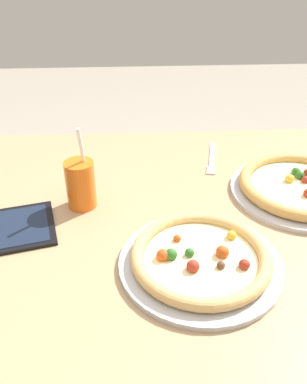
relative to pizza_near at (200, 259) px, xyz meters
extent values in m
cube|color=tan|center=(-0.07, 0.18, -0.04)|extent=(1.19, 0.95, 0.04)
cylinder|color=#826748|center=(-0.58, 0.58, -0.41)|extent=(0.07, 0.07, 0.71)
cylinder|color=#826748|center=(0.45, 0.58, -0.41)|extent=(0.07, 0.07, 0.71)
cylinder|color=#B7B7BC|center=(0.00, 0.00, -0.01)|extent=(0.33, 0.33, 0.01)
cylinder|color=beige|center=(0.00, 0.00, 0.00)|extent=(0.23, 0.23, 0.01)
torus|color=tan|center=(0.00, 0.00, 0.01)|extent=(0.28, 0.28, 0.03)
sphere|color=#2D6623|center=(-0.02, 0.01, 0.01)|extent=(0.02, 0.02, 0.02)
sphere|color=maroon|center=(0.08, -0.03, 0.01)|extent=(0.02, 0.02, 0.02)
sphere|color=brown|center=(0.03, -0.03, 0.01)|extent=(0.02, 0.02, 0.02)
sphere|color=#2D6623|center=(-0.06, 0.00, 0.01)|extent=(0.03, 0.03, 0.03)
sphere|color=#BF4C19|center=(0.04, 0.00, 0.01)|extent=(0.03, 0.03, 0.03)
sphere|color=gold|center=(0.08, 0.06, 0.01)|extent=(0.02, 0.02, 0.02)
sphere|color=maroon|center=(-0.02, -0.03, 0.01)|extent=(0.03, 0.03, 0.03)
sphere|color=#BF4C19|center=(-0.08, 0.00, 0.01)|extent=(0.03, 0.03, 0.03)
sphere|color=#BF4C19|center=(-0.04, 0.06, 0.01)|extent=(0.02, 0.02, 0.02)
cylinder|color=#B7B7BC|center=(0.30, 0.26, -0.01)|extent=(0.36, 0.36, 0.01)
cylinder|color=beige|center=(0.30, 0.26, 0.00)|extent=(0.26, 0.26, 0.01)
torus|color=tan|center=(0.30, 0.26, 0.01)|extent=(0.32, 0.32, 0.03)
sphere|color=maroon|center=(0.34, 0.31, 0.01)|extent=(0.02, 0.02, 0.02)
sphere|color=maroon|center=(0.32, 0.28, 0.01)|extent=(0.02, 0.02, 0.02)
sphere|color=gold|center=(0.28, 0.28, 0.01)|extent=(0.02, 0.02, 0.02)
sphere|color=#2D6623|center=(0.31, 0.32, 0.01)|extent=(0.02, 0.02, 0.02)
sphere|color=#2D6623|center=(0.31, 0.30, 0.01)|extent=(0.02, 0.02, 0.02)
cylinder|color=orange|center=(-0.26, 0.24, 0.04)|extent=(0.07, 0.07, 0.12)
cylinder|color=white|center=(-0.25, 0.24, 0.14)|extent=(0.01, 0.03, 0.11)
cube|color=silver|center=(0.11, 0.49, -0.02)|extent=(0.05, 0.16, 0.00)
cube|color=silver|center=(0.09, 0.39, -0.02)|extent=(0.03, 0.05, 0.00)
cube|color=black|center=(-0.43, 0.14, -0.01)|extent=(0.27, 0.22, 0.01)
cube|color=#192338|center=(-0.43, 0.14, -0.01)|extent=(0.24, 0.19, 0.00)
camera|label=1|loc=(-0.13, -0.62, 0.56)|focal=38.39mm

